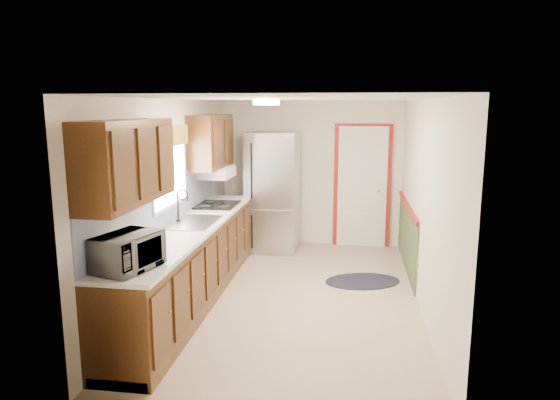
% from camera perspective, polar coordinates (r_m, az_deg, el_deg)
% --- Properties ---
extents(room_shell, '(3.20, 5.20, 2.52)m').
position_cam_1_polar(room_shell, '(5.95, 1.64, -0.15)').
color(room_shell, tan).
rests_on(room_shell, ground).
extents(kitchen_run, '(0.63, 4.00, 2.20)m').
position_cam_1_polar(kitchen_run, '(6.03, -10.47, -3.99)').
color(kitchen_run, '#3C200D').
rests_on(kitchen_run, ground).
extents(back_wall_trim, '(1.12, 2.30, 2.08)m').
position_cam_1_polar(back_wall_trim, '(8.15, 10.38, 0.39)').
color(back_wall_trim, maroon).
rests_on(back_wall_trim, ground).
extents(ceiling_fixture, '(0.30, 0.30, 0.06)m').
position_cam_1_polar(ceiling_fixture, '(5.69, -1.58, 11.10)').
color(ceiling_fixture, '#FFD88C').
rests_on(ceiling_fixture, room_shell).
extents(microwave, '(0.44, 0.62, 0.38)m').
position_cam_1_polar(microwave, '(4.45, -17.00, -5.26)').
color(microwave, white).
rests_on(microwave, kitchen_run).
extents(refrigerator, '(0.82, 0.81, 1.92)m').
position_cam_1_polar(refrigerator, '(8.08, -0.84, 0.97)').
color(refrigerator, '#B7B7BC').
rests_on(refrigerator, ground).
extents(rug, '(1.16, 0.92, 0.01)m').
position_cam_1_polar(rug, '(6.87, 9.42, -9.14)').
color(rug, black).
rests_on(rug, ground).
extents(cooktop, '(0.54, 0.65, 0.02)m').
position_cam_1_polar(cooktop, '(7.07, -7.16, -0.56)').
color(cooktop, black).
rests_on(cooktop, kitchen_run).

